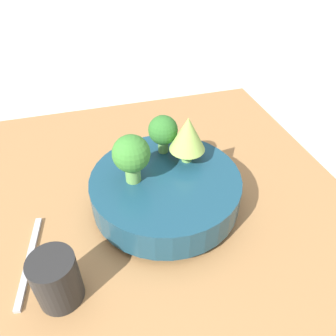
% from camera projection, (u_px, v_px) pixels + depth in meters
% --- Properties ---
extents(ground_plane, '(6.00, 6.00, 0.00)m').
position_uv_depth(ground_plane, '(168.00, 225.00, 0.63)').
color(ground_plane, beige).
extents(table, '(0.85, 0.71, 0.04)m').
position_uv_depth(table, '(168.00, 218.00, 0.61)').
color(table, '#9E7042').
rests_on(table, ground_plane).
extents(bowl, '(0.27, 0.27, 0.07)m').
position_uv_depth(bowl, '(168.00, 189.00, 0.59)').
color(bowl, navy).
rests_on(bowl, table).
extents(romanesco_piece_far, '(0.06, 0.06, 0.09)m').
position_uv_depth(romanesco_piece_far, '(188.00, 134.00, 0.57)').
color(romanesco_piece_far, '#7AB256').
rests_on(romanesco_piece_far, bowl).
extents(broccoli_floret_left, '(0.05, 0.05, 0.08)m').
position_uv_depth(broccoli_floret_left, '(163.00, 131.00, 0.60)').
color(broccoli_floret_left, '#609347').
rests_on(broccoli_floret_left, bowl).
extents(broccoli_floret_front, '(0.06, 0.06, 0.09)m').
position_uv_depth(broccoli_floret_front, '(131.00, 155.00, 0.53)').
color(broccoli_floret_front, '#6BA34C').
rests_on(broccoli_floret_front, bowl).
extents(cup, '(0.06, 0.06, 0.08)m').
position_uv_depth(cup, '(56.00, 279.00, 0.45)').
color(cup, black).
rests_on(cup, table).
extents(fork, '(0.17, 0.04, 0.01)m').
position_uv_depth(fork, '(29.00, 260.00, 0.52)').
color(fork, '#B2B2B7').
rests_on(fork, table).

